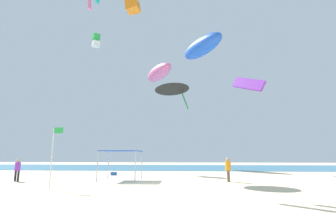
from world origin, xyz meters
name	(u,v)px	position (x,y,z in m)	size (l,w,h in m)	color
ground	(153,186)	(0.00, 0.00, -0.05)	(110.00, 110.00, 0.10)	beige
ocean_strip	(174,167)	(0.00, 25.54, 0.01)	(110.00, 20.94, 0.03)	teal
canopy_tent	(121,152)	(-3.00, 2.89, 2.18)	(2.95, 2.75, 2.31)	#B2B2B7
person_near_tent	(18,168)	(-10.57, 1.40, 0.97)	(0.43, 0.39, 1.66)	black
person_leftmost	(228,167)	(5.31, 2.30, 1.04)	(0.42, 0.48, 1.78)	brown
banner_flag	(53,151)	(-5.61, -2.70, 2.16)	(0.61, 0.06, 3.58)	silver
cooler_box	(114,173)	(-5.03, 7.96, 0.18)	(0.57, 0.37, 0.35)	blue
kite_box_green	(96,40)	(-11.81, 18.83, 19.71)	(1.45, 1.46, 2.19)	green
kite_inflatable_blue	(202,47)	(4.42, 15.43, 16.58)	(6.69, 8.28, 3.23)	blue
kite_parafoil_purple	(248,84)	(10.70, 16.84, 11.55)	(3.84, 3.71, 3.06)	purple
kite_delta_black	(172,87)	(1.06, 3.26, 7.62)	(4.04, 4.05, 2.38)	black
kite_inflatable_pink	(159,73)	(-2.47, 23.99, 15.96)	(6.78, 8.53, 3.36)	pink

